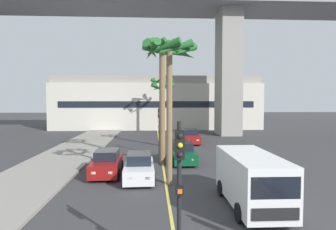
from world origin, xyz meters
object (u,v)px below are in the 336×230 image
at_px(car_queue_third, 139,168).
at_px(traffic_light_median_near, 179,178).
at_px(delivery_van, 251,179).
at_px(car_queue_front, 182,153).
at_px(palm_tree_farthest_median, 163,95).
at_px(car_queue_fourth, 107,163).
at_px(car_queue_second, 191,137).
at_px(palm_tree_near_median, 170,63).
at_px(palm_tree_mid_median, 162,88).
at_px(traffic_light_median_far, 159,124).
at_px(palm_tree_far_median, 162,66).

xyz_separation_m(car_queue_third, traffic_light_median_near, (1.51, -9.60, 1.99)).
xyz_separation_m(car_queue_third, delivery_van, (5.16, -4.71, 0.57)).
bearing_deg(car_queue_front, palm_tree_farthest_median, 98.81).
height_order(car_queue_third, car_queue_fourth, same).
height_order(car_queue_second, traffic_light_median_near, traffic_light_median_near).
bearing_deg(car_queue_second, palm_tree_near_median, -102.06).
distance_m(car_queue_third, palm_tree_farthest_median, 13.24).
relative_size(car_queue_third, car_queue_fourth, 1.00).
height_order(car_queue_second, palm_tree_near_median, palm_tree_near_median).
bearing_deg(palm_tree_mid_median, car_queue_front, -86.93).
height_order(car_queue_fourth, traffic_light_median_far, traffic_light_median_far).
xyz_separation_m(car_queue_third, car_queue_fourth, (-2.11, 1.28, 0.00)).
bearing_deg(palm_tree_far_median, car_queue_second, 70.50).
distance_m(palm_tree_near_median, palm_tree_far_median, 5.29).
relative_size(car_queue_second, palm_tree_mid_median, 0.52).
height_order(delivery_van, traffic_light_median_far, traffic_light_median_far).
bearing_deg(car_queue_fourth, traffic_light_median_far, 61.24).
distance_m(car_queue_fourth, delivery_van, 9.43).
bearing_deg(traffic_light_median_far, car_queue_fourth, -118.76).
bearing_deg(traffic_light_median_near, traffic_light_median_far, 90.43).
xyz_separation_m(car_queue_third, traffic_light_median_far, (1.38, 7.65, 1.99)).
bearing_deg(delivery_van, car_queue_second, 90.50).
distance_m(car_queue_front, traffic_light_median_near, 14.35).
distance_m(traffic_light_median_near, palm_tree_mid_median, 33.09).
relative_size(car_queue_front, car_queue_third, 1.00).
xyz_separation_m(car_queue_fourth, palm_tree_near_median, (3.88, -2.35, 6.09)).
distance_m(car_queue_fourth, palm_tree_mid_median, 23.10).
bearing_deg(traffic_light_median_far, palm_tree_near_median, -87.47).
distance_m(traffic_light_median_near, palm_tree_near_median, 9.46).
bearing_deg(palm_tree_far_median, car_queue_front, 11.97).
bearing_deg(car_queue_front, palm_tree_mid_median, 93.07).
relative_size(car_queue_third, palm_tree_near_median, 0.52).
bearing_deg(palm_tree_farthest_median, car_queue_front, -81.19).
height_order(car_queue_third, palm_tree_near_median, palm_tree_near_median).
height_order(car_queue_front, palm_tree_far_median, palm_tree_far_median).
relative_size(car_queue_fourth, palm_tree_far_median, 0.45).
height_order(traffic_light_median_far, palm_tree_farthest_median, palm_tree_farthest_median).
relative_size(palm_tree_near_median, palm_tree_mid_median, 1.02).
bearing_deg(car_queue_front, palm_tree_near_median, -103.09).
bearing_deg(traffic_light_median_far, palm_tree_farthest_median, 84.07).
relative_size(traffic_light_median_far, palm_tree_far_median, 0.45).
height_order(traffic_light_median_near, palm_tree_far_median, palm_tree_far_median).
bearing_deg(car_queue_front, car_queue_second, 78.56).
xyz_separation_m(car_queue_front, car_queue_third, (-3.07, -4.53, 0.00)).
relative_size(palm_tree_far_median, palm_tree_farthest_median, 1.39).
distance_m(car_queue_third, traffic_light_median_near, 9.92).
relative_size(traffic_light_median_far, palm_tree_farthest_median, 0.63).
xyz_separation_m(palm_tree_mid_median, palm_tree_far_median, (-0.56, -19.08, 0.83)).
xyz_separation_m(car_queue_third, palm_tree_farthest_median, (1.87, 12.30, 4.54)).
xyz_separation_m(delivery_van, traffic_light_median_far, (-3.78, 12.35, 1.43)).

